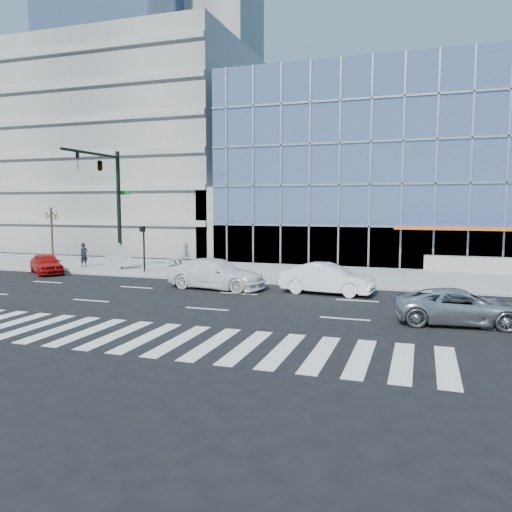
# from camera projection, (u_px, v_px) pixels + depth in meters

# --- Properties ---
(ground) EXTENTS (160.00, 160.00, 0.00)m
(ground) POSITION_uv_depth(u_px,v_px,m) (239.00, 294.00, 25.54)
(ground) COLOR black
(ground) RESTS_ON ground
(sidewalk) EXTENTS (120.00, 8.00, 0.15)m
(sidewalk) POSITION_uv_depth(u_px,v_px,m) (281.00, 272.00, 33.08)
(sidewalk) COLOR gray
(sidewalk) RESTS_ON ground
(theatre_building) EXTENTS (42.00, 26.00, 15.00)m
(theatre_building) POSITION_uv_depth(u_px,v_px,m) (484.00, 172.00, 44.92)
(theatre_building) COLOR #6D84B6
(theatre_building) RESTS_ON ground
(parking_garage) EXTENTS (24.00, 24.00, 20.00)m
(parking_garage) POSITION_uv_depth(u_px,v_px,m) (151.00, 156.00, 55.35)
(parking_garage) COLOR gray
(parking_garage) RESTS_ON ground
(ramp_block) EXTENTS (6.00, 8.00, 6.00)m
(ramp_block) POSITION_uv_depth(u_px,v_px,m) (246.00, 222.00, 44.11)
(ramp_block) COLOR gray
(ramp_block) RESTS_ON ground
(tower_far_west) EXTENTS (16.00, 16.00, 76.00)m
(tower_far_west) POSITION_uv_depth(u_px,v_px,m) (132.00, 18.00, 89.62)
(tower_far_west) COLOR slate
(tower_far_west) RESTS_ON ground
(tower_far_mid) EXTENTS (13.00, 13.00, 60.00)m
(tower_far_mid) POSITION_uv_depth(u_px,v_px,m) (80.00, 79.00, 101.13)
(tower_far_mid) COLOR slate
(tower_far_mid) RESTS_ON ground
(tower_backdrop) EXTENTS (14.00, 14.00, 48.00)m
(tower_backdrop) POSITION_uv_depth(u_px,v_px,m) (220.00, 106.00, 98.60)
(tower_backdrop) COLOR gray
(tower_backdrop) RESTS_ON ground
(traffic_signal) EXTENTS (1.14, 5.74, 8.00)m
(traffic_signal) POSITION_uv_depth(u_px,v_px,m) (106.00, 180.00, 32.68)
(traffic_signal) COLOR black
(traffic_signal) RESTS_ON sidewalk
(ped_signal_post) EXTENTS (0.30, 0.33, 3.00)m
(ped_signal_post) POSITION_uv_depth(u_px,v_px,m) (143.00, 241.00, 32.66)
(ped_signal_post) COLOR black
(ped_signal_post) RESTS_ON sidewalk
(street_tree_near) EXTENTS (1.10, 1.10, 4.23)m
(street_tree_near) POSITION_uv_depth(u_px,v_px,m) (51.00, 215.00, 37.89)
(street_tree_near) COLOR #332319
(street_tree_near) RESTS_ON sidewalk
(silver_suv) EXTENTS (5.01, 2.69, 1.34)m
(silver_suv) POSITION_uv_depth(u_px,v_px,m) (461.00, 307.00, 18.93)
(silver_suv) COLOR #BCBDC1
(silver_suv) RESTS_ON ground
(white_suv) EXTENTS (5.71, 2.81, 1.60)m
(white_suv) POSITION_uv_depth(u_px,v_px,m) (216.00, 274.00, 27.04)
(white_suv) COLOR white
(white_suv) RESTS_ON ground
(white_sedan) EXTENTS (4.85, 2.11, 1.55)m
(white_sedan) POSITION_uv_depth(u_px,v_px,m) (327.00, 279.00, 25.43)
(white_sedan) COLOR white
(white_sedan) RESTS_ON ground
(red_sedan) EXTENTS (4.11, 3.69, 1.35)m
(red_sedan) POSITION_uv_depth(u_px,v_px,m) (46.00, 263.00, 32.92)
(red_sedan) COLOR #AD0F0D
(red_sedan) RESTS_ON ground
(pedestrian) EXTENTS (0.57, 0.71, 1.70)m
(pedestrian) POSITION_uv_depth(u_px,v_px,m) (84.00, 255.00, 35.41)
(pedestrian) COLOR black
(pedestrian) RESTS_ON sidewalk
(tilted_panel) EXTENTS (1.70, 0.80, 1.84)m
(tilted_panel) POSITION_uv_depth(u_px,v_px,m) (119.00, 256.00, 33.72)
(tilted_panel) COLOR #AAAAAA
(tilted_panel) RESTS_ON sidewalk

